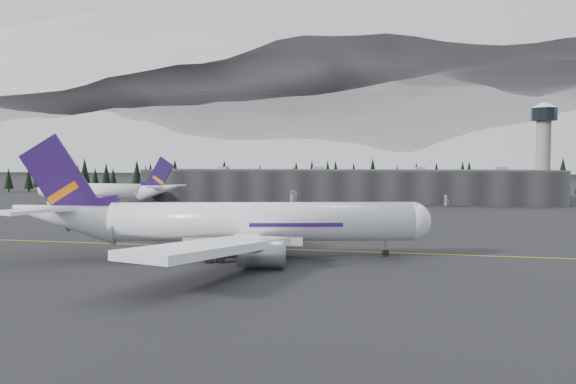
% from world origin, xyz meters
% --- Properties ---
extents(ground, '(1400.00, 1400.00, 0.00)m').
position_xyz_m(ground, '(0.00, 0.00, 0.00)').
color(ground, black).
rests_on(ground, ground).
extents(taxiline, '(400.00, 0.40, 0.02)m').
position_xyz_m(taxiline, '(0.00, -2.00, 0.01)').
color(taxiline, gold).
rests_on(taxiline, ground).
extents(terminal, '(160.00, 30.00, 12.60)m').
position_xyz_m(terminal, '(0.00, 125.00, 6.30)').
color(terminal, black).
rests_on(terminal, ground).
extents(control_tower, '(10.00, 10.00, 37.70)m').
position_xyz_m(control_tower, '(75.00, 128.00, 23.41)').
color(control_tower, gray).
rests_on(control_tower, ground).
extents(treeline, '(360.00, 20.00, 15.00)m').
position_xyz_m(treeline, '(0.00, 162.00, 7.50)').
color(treeline, black).
rests_on(treeline, ground).
extents(mountain_ridge, '(4400.00, 900.00, 420.00)m').
position_xyz_m(mountain_ridge, '(0.00, 1000.00, 0.00)').
color(mountain_ridge, white).
rests_on(mountain_ridge, ground).
extents(jet_main, '(66.80, 60.94, 19.97)m').
position_xyz_m(jet_main, '(-3.41, -12.07, 5.63)').
color(jet_main, white).
rests_on(jet_main, ground).
extents(jet_parked, '(59.50, 54.61, 17.54)m').
position_xyz_m(jet_parked, '(-81.88, 85.37, 4.95)').
color(jet_parked, white).
rests_on(jet_parked, ground).
extents(gse_vehicle_a, '(4.90, 5.94, 1.51)m').
position_xyz_m(gse_vehicle_a, '(-15.07, 99.99, 0.75)').
color(gse_vehicle_a, silver).
rests_on(gse_vehicle_a, ground).
extents(gse_vehicle_b, '(4.43, 3.12, 1.40)m').
position_xyz_m(gse_vehicle_b, '(38.65, 104.14, 0.70)').
color(gse_vehicle_b, '#BABABC').
rests_on(gse_vehicle_b, ground).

